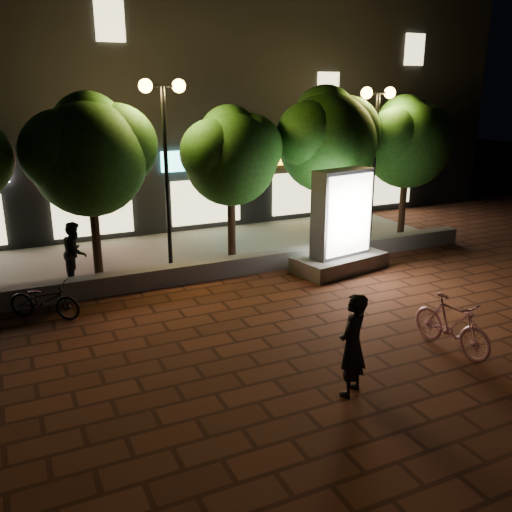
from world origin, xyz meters
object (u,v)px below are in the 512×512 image
scooter_pink (452,324)px  pedestrian (75,252)px  tree_mid (231,153)px  rider (352,345)px  tree_far_right (408,139)px  tree_right (328,136)px  street_lamp_left (164,127)px  tree_left (90,151)px  street_lamp_right (376,125)px  scooter_parked (44,300)px  ad_kiosk (341,230)px

scooter_pink → pedestrian: (-6.17, 7.17, 0.34)m
tree_mid → rider: 8.51m
tree_far_right → scooter_pink: (-4.99, -7.58, -2.82)m
tree_right → street_lamp_left: (-5.36, -0.26, 0.46)m
tree_left → tree_far_right: size_ratio=1.03×
street_lamp_right → scooter_parked: 11.36m
street_lamp_left → street_lamp_right: 7.00m
tree_right → scooter_parked: tree_right is taller
tree_left → pedestrian: tree_left is taller
tree_left → tree_mid: tree_left is taller
tree_right → scooter_pink: bearing=-103.3°
pedestrian → tree_far_right: bearing=-71.3°
tree_mid → scooter_pink: 8.17m
scooter_pink → pedestrian: bearing=124.8°
pedestrian → ad_kiosk: bearing=-89.1°
tree_left → scooter_parked: bearing=-123.9°
street_lamp_right → scooter_pink: street_lamp_right is taller
street_lamp_left → ad_kiosk: (4.38, -2.11, -2.86)m
tree_right → tree_far_right: 3.20m
rider → street_lamp_left: bearing=-115.4°
tree_far_right → rider: 11.46m
tree_far_right → street_lamp_right: (-1.55, -0.26, 0.53)m
tree_left → street_lamp_right: bearing=-1.7°
street_lamp_left → pedestrian: 4.09m
ad_kiosk → street_lamp_left: bearing=154.3°
pedestrian → tree_left: bearing=-41.9°
ad_kiosk → scooter_parked: ad_kiosk is taller
tree_right → street_lamp_right: (1.64, -0.26, 0.33)m
tree_mid → street_lamp_right: bearing=-3.0°
tree_right → tree_left: bearing=-180.0°
tree_left → tree_right: size_ratio=0.97×
tree_left → rider: (2.76, -8.10, -2.54)m
ad_kiosk → scooter_parked: size_ratio=1.70×
tree_right → tree_mid: bearing=-180.0°
rider → tree_far_right: bearing=-165.0°
ad_kiosk → scooter_pink: (-0.82, -5.21, -0.62)m
tree_mid → rider: (-1.23, -8.10, -2.31)m
street_lamp_right → rider: bearing=-128.3°
street_lamp_right → scooter_parked: bearing=-168.3°
tree_far_right → street_lamp_right: street_lamp_right is taller
street_lamp_left → rider: (0.82, -7.83, -3.12)m
street_lamp_left → ad_kiosk: bearing=-25.7°
scooter_pink → rider: (-2.74, -0.52, 0.36)m
pedestrian → scooter_pink: bearing=-122.6°
street_lamp_left → scooter_parked: size_ratio=3.05×
tree_left → tree_right: 7.30m
tree_mid → ad_kiosk: tree_mid is taller
tree_far_right → rider: size_ratio=2.62×
tree_far_right → tree_left: bearing=180.0°
tree_mid → street_lamp_right: (4.95, -0.26, 0.68)m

